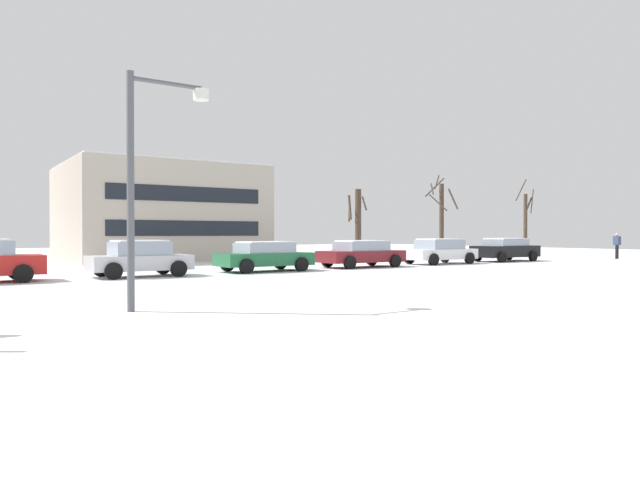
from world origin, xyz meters
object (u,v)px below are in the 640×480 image
object	(u,v)px
parked_car_maroon	(361,253)
parked_car_black	(505,249)
street_lamp	(147,164)
parked_car_silver	(140,258)
pedestrian_crossing	(617,244)
parked_car_green	(264,256)
parked_car_white	(440,251)

from	to	relation	value
parked_car_maroon	parked_car_black	world-z (taller)	parked_car_black
street_lamp	parked_car_silver	size ratio (longest dim) A/B	1.36
parked_car_maroon	pedestrian_crossing	xyz separation A→B (m)	(20.13, -2.04, 0.32)
parked_car_black	parked_car_maroon	bearing A→B (deg)	179.93
parked_car_silver	parked_car_green	bearing A→B (deg)	0.75
parked_car_silver	pedestrian_crossing	size ratio (longest dim) A/B	2.20
parked_car_maroon	parked_car_white	world-z (taller)	parked_car_white
parked_car_green	pedestrian_crossing	xyz separation A→B (m)	(25.72, -1.94, 0.32)
parked_car_silver	pedestrian_crossing	bearing A→B (deg)	-3.41
parked_car_silver	parked_car_maroon	xyz separation A→B (m)	(11.18, 0.18, -0.03)
street_lamp	parked_car_maroon	distance (m)	17.46
street_lamp	pedestrian_crossing	distance (m)	35.11
parked_car_white	pedestrian_crossing	distance (m)	14.69
parked_car_green	parked_car_black	bearing A→B (deg)	0.31
parked_car_silver	pedestrian_crossing	distance (m)	31.37
parked_car_silver	parked_car_black	bearing A→B (deg)	0.42
parked_car_green	parked_car_black	distance (m)	16.77
pedestrian_crossing	parked_car_silver	bearing A→B (deg)	176.59
parked_car_silver	parked_car_white	distance (m)	16.77
parked_car_black	parked_car_white	bearing A→B (deg)	179.27
parked_car_green	parked_car_maroon	size ratio (longest dim) A/B	0.96
parked_car_maroon	parked_car_silver	bearing A→B (deg)	-179.08
parked_car_maroon	parked_car_black	bearing A→B (deg)	-0.07
street_lamp	parked_car_green	distance (m)	13.34
parked_car_maroon	parked_car_black	xyz separation A→B (m)	(11.18, -0.01, 0.03)
parked_car_green	parked_car_white	bearing A→B (deg)	0.84
parked_car_black	pedestrian_crossing	distance (m)	9.18
street_lamp	parked_car_maroon	world-z (taller)	street_lamp
parked_car_silver	parked_car_green	world-z (taller)	parked_car_silver
parked_car_silver	street_lamp	bearing A→B (deg)	-105.48
parked_car_black	parked_car_green	bearing A→B (deg)	-179.69
parked_car_white	street_lamp	bearing A→B (deg)	-152.35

